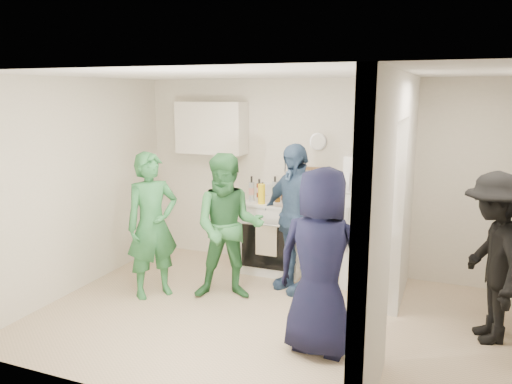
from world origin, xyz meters
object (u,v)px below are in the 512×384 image
Objects in this scene: wicker_basket at (370,147)px; yellow_cup_stack_top at (396,146)px; person_green_center at (229,227)px; person_nook at (493,258)px; person_green_left at (152,225)px; person_navy at (321,262)px; fridge at (374,221)px; person_denim at (294,218)px; blue_bowl at (370,137)px; stove at (276,236)px.

wicker_basket is 1.40× the size of yellow_cup_stack_top.
person_nook is at bearing -20.16° from person_green_center.
person_green_left is 0.88m from person_green_center.
yellow_cup_stack_top is at bearing -98.92° from person_navy.
person_green_center reaches higher than fridge.
person_denim reaches higher than fridge.
blue_bowl is 1.98m from person_green_center.
person_green_left is (-2.20, -1.32, -0.97)m from blue_bowl.
person_nook is (3.55, 0.28, -0.03)m from person_green_left.
yellow_cup_stack_top is 0.15× the size of person_green_center.
stove is 0.58× the size of person_nook.
yellow_cup_stack_top is (0.22, -0.10, 0.93)m from fridge.
stove is 0.59× the size of fridge.
person_green_left is at bearing -128.74° from stove.
fridge is 1.59m from person_nook.
person_green_left is at bearing -149.15° from wicker_basket.
fridge is at bearing -1.36° from stove.
person_green_left is at bearing -155.20° from yellow_cup_stack_top.
stove is at bearing -55.35° from person_navy.
fridge is at bearing 155.56° from yellow_cup_stack_top.
person_green_left reaches higher than person_green_center.
wicker_basket and person_denim have the same top height.
stove is 1.31m from fridge.
yellow_cup_stack_top reaches higher than wicker_basket.
person_nook is (1.24, -0.99, 0.01)m from fridge.
stove is 0.56× the size of person_green_center.
person_green_left is at bearing -10.14° from person_navy.
wicker_basket is 2.04m from person_navy.
person_green_left is (-2.52, -1.17, -0.89)m from yellow_cup_stack_top.
fridge is 0.89m from wicker_basket.
fridge is at bearing -142.68° from person_nook.
person_green_center is 0.95× the size of person_denim.
yellow_cup_stack_top is at bearing -25.11° from blue_bowl.
person_navy is (1.07, -1.85, 0.38)m from stove.
stove is 0.54× the size of person_denim.
person_denim is at bearing -143.85° from blue_bowl.
wicker_basket is 0.21× the size of person_green_left.
person_denim is (0.41, -0.53, 0.41)m from stove.
yellow_cup_stack_top reaches higher than person_green_center.
blue_bowl is at bearing 154.89° from yellow_cup_stack_top.
person_nook is at bearing 17.83° from person_denim.
stove is 1.68m from wicker_basket.
blue_bowl is 0.14× the size of person_green_center.
wicker_basket is 2.70m from person_green_left.
person_denim is at bearing -159.57° from yellow_cup_stack_top.
fridge is 0.91× the size of person_denim.
person_green_left is 2.18m from person_navy.
person_nook is at bearing -48.87° from person_green_left.
fridge is 0.96× the size of person_green_center.
stove is 3.77× the size of yellow_cup_stack_top.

